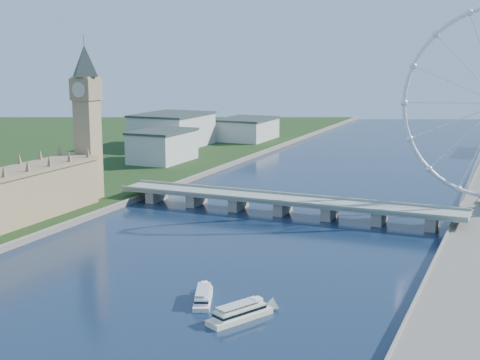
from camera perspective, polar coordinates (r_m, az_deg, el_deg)
The scene contains 5 objects.
big_ben at distance 446.26m, azimuth -12.97°, elevation 6.48°, with size 20.02×20.02×110.00m.
westminster_bridge at distance 414.37m, azimuth 3.69°, elevation -1.97°, with size 220.00×22.00×9.50m.
city_skyline at distance 653.06m, azimuth 14.74°, elevation 3.32°, with size 505.00×280.00×32.00m.
tour_boat_near at distance 272.26m, azimuth -3.17°, elevation -10.33°, with size 6.78×26.70×5.87m, color white, non-canonical shape.
tour_boat_far at distance 255.16m, azimuth -0.02°, elevation -11.81°, with size 7.74×30.26×6.69m, color #EDEDC9, non-canonical shape.
Camera 1 is at (135.57, -80.71, 98.15)m, focal length 50.00 mm.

